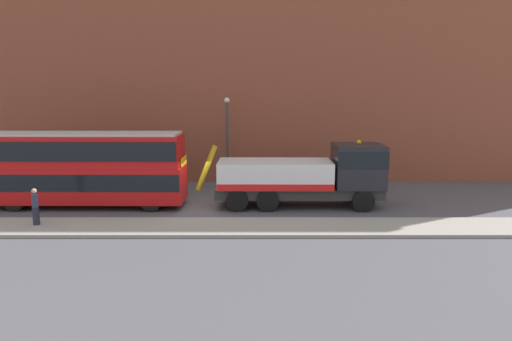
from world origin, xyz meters
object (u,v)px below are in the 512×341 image
recovery_tow_truck (309,175)px  double_decker_bus (84,166)px  pedestrian_onlooker (37,207)px  street_lamp (228,134)px

recovery_tow_truck → double_decker_bus: double_decker_bus is taller
recovery_tow_truck → double_decker_bus: bearing=-179.6°
double_decker_bus → pedestrian_onlooker: 4.25m
recovery_tow_truck → double_decker_bus: (-12.20, 0.00, 0.47)m
recovery_tow_truck → double_decker_bus: 12.21m
recovery_tow_truck → double_decker_bus: size_ratio=0.92×
recovery_tow_truck → street_lamp: street_lamp is taller
double_decker_bus → street_lamp: bearing=35.0°
recovery_tow_truck → pedestrian_onlooker: 13.60m
recovery_tow_truck → street_lamp: 7.19m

